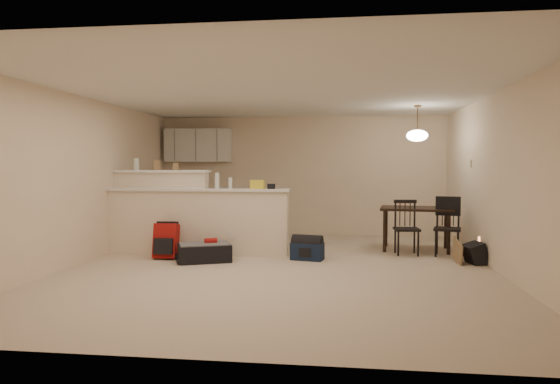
% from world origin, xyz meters
% --- Properties ---
extents(room, '(7.00, 7.02, 2.50)m').
position_xyz_m(room, '(0.00, 0.00, 1.25)').
color(room, beige).
rests_on(room, ground).
extents(breakfast_bar, '(3.08, 0.58, 1.39)m').
position_xyz_m(breakfast_bar, '(-1.76, 0.98, 0.61)').
color(breakfast_bar, beige).
rests_on(breakfast_bar, ground).
extents(upper_cabinets, '(1.40, 0.34, 0.70)m').
position_xyz_m(upper_cabinets, '(-2.20, 3.32, 1.90)').
color(upper_cabinets, white).
rests_on(upper_cabinets, room).
extents(kitchen_counter, '(1.80, 0.60, 0.90)m').
position_xyz_m(kitchen_counter, '(-2.00, 3.19, 0.45)').
color(kitchen_counter, white).
rests_on(kitchen_counter, ground).
extents(thermostat, '(0.02, 0.12, 0.12)m').
position_xyz_m(thermostat, '(2.98, 1.55, 1.50)').
color(thermostat, beige).
rests_on(thermostat, room).
extents(jar, '(0.10, 0.10, 0.20)m').
position_xyz_m(jar, '(-2.64, 1.12, 1.49)').
color(jar, silver).
rests_on(jar, breakfast_bar).
extents(cereal_box, '(0.10, 0.07, 0.16)m').
position_xyz_m(cereal_box, '(-2.27, 1.12, 1.47)').
color(cereal_box, '#93744C').
rests_on(cereal_box, breakfast_bar).
extents(small_box, '(0.08, 0.06, 0.12)m').
position_xyz_m(small_box, '(-1.94, 1.12, 1.45)').
color(small_box, '#93744C').
rests_on(small_box, breakfast_bar).
extents(bottle_a, '(0.07, 0.07, 0.26)m').
position_xyz_m(bottle_a, '(-1.17, 0.90, 1.22)').
color(bottle_a, silver).
rests_on(bottle_a, breakfast_bar).
extents(bottle_b, '(0.06, 0.06, 0.18)m').
position_xyz_m(bottle_b, '(-0.94, 0.90, 1.18)').
color(bottle_b, silver).
rests_on(bottle_b, breakfast_bar).
extents(bag_lump, '(0.22, 0.18, 0.14)m').
position_xyz_m(bag_lump, '(-0.49, 0.90, 1.16)').
color(bag_lump, '#93744C').
rests_on(bag_lump, breakfast_bar).
extents(pouch, '(0.12, 0.10, 0.08)m').
position_xyz_m(pouch, '(-0.27, 0.90, 1.13)').
color(pouch, '#93744C').
rests_on(pouch, breakfast_bar).
extents(dining_table, '(1.28, 0.93, 0.74)m').
position_xyz_m(dining_table, '(2.14, 1.73, 0.65)').
color(dining_table, black).
rests_on(dining_table, ground).
extents(pendant_lamp, '(0.36, 0.36, 0.62)m').
position_xyz_m(pendant_lamp, '(2.14, 1.73, 1.99)').
color(pendant_lamp, brown).
rests_on(pendant_lamp, room).
extents(dining_chair_near, '(0.42, 0.40, 0.90)m').
position_xyz_m(dining_chair_near, '(1.93, 1.26, 0.45)').
color(dining_chair_near, black).
rests_on(dining_chair_near, ground).
extents(dining_chair_far, '(0.49, 0.48, 0.94)m').
position_xyz_m(dining_chair_far, '(2.56, 1.21, 0.47)').
color(dining_chair_far, black).
rests_on(dining_chair_far, ground).
extents(suitcase, '(0.91, 0.77, 0.26)m').
position_xyz_m(suitcase, '(-1.22, 0.29, 0.13)').
color(suitcase, black).
rests_on(suitcase, ground).
extents(red_backpack, '(0.37, 0.24, 0.55)m').
position_xyz_m(red_backpack, '(-1.88, 0.45, 0.27)').
color(red_backpack, '#9E1311').
rests_on(red_backpack, ground).
extents(navy_duffel, '(0.53, 0.36, 0.27)m').
position_xyz_m(navy_duffel, '(0.34, 0.61, 0.13)').
color(navy_duffel, '#111F37').
rests_on(navy_duffel, ground).
extents(black_daypack, '(0.31, 0.39, 0.30)m').
position_xyz_m(black_daypack, '(2.85, 0.61, 0.15)').
color(black_daypack, black).
rests_on(black_daypack, ground).
extents(cardboard_sheet, '(0.05, 0.45, 0.34)m').
position_xyz_m(cardboard_sheet, '(2.59, 0.61, 0.17)').
color(cardboard_sheet, '#93744C').
rests_on(cardboard_sheet, ground).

